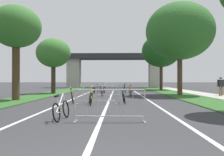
{
  "coord_description": "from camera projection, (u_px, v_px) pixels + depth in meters",
  "views": [
    {
      "loc": [
        0.56,
        -2.74,
        1.34
      ],
      "look_at": [
        0.11,
        16.24,
        1.51
      ],
      "focal_mm": 38.17,
      "sensor_mm": 36.0,
      "label": 1
    }
  ],
  "objects": [
    {
      "name": "grass_verge_left",
      "position": [
        48.0,
        94.0,
        22.79
      ],
      "size": [
        2.63,
        48.69,
        0.05
      ],
      "primitive_type": "cube",
      "color": "#2D5B26",
      "rests_on": "ground"
    },
    {
      "name": "grass_verge_right",
      "position": [
        176.0,
        94.0,
        22.51
      ],
      "size": [
        2.63,
        48.69,
        0.05
      ],
      "primitive_type": "cube",
      "color": "#2D5B26",
      "rests_on": "ground"
    },
    {
      "name": "sidewalk_path_right",
      "position": [
        201.0,
        94.0,
        22.45
      ],
      "size": [
        2.15,
        48.69,
        0.08
      ],
      "primitive_type": "cube",
      "color": "#ADA89E",
      "rests_on": "ground"
    },
    {
      "name": "lane_stripe_center",
      "position": [
        110.0,
        99.0,
        16.82
      ],
      "size": [
        0.14,
        28.17,
        0.01
      ],
      "primitive_type": "cube",
      "color": "silver",
      "rests_on": "ground"
    },
    {
      "name": "lane_stripe_right_lane",
      "position": [
        147.0,
        99.0,
        16.75
      ],
      "size": [
        0.14,
        28.17,
        0.01
      ],
      "primitive_type": "cube",
      "color": "silver",
      "rests_on": "ground"
    },
    {
      "name": "lane_stripe_left_lane",
      "position": [
        73.0,
        99.0,
        16.88
      ],
      "size": [
        0.14,
        28.17,
        0.01
      ],
      "primitive_type": "cube",
      "color": "silver",
      "rests_on": "ground"
    },
    {
      "name": "overpass_bridge",
      "position": [
        115.0,
        64.0,
        43.01
      ],
      "size": [
        21.64,
        3.72,
        6.05
      ],
      "color": "#2D2D30",
      "rests_on": "ground"
    },
    {
      "name": "tree_left_pine_far",
      "position": [
        16.0,
        28.0,
        15.57
      ],
      "size": [
        3.25,
        3.25,
        6.24
      ],
      "color": "#4C3823",
      "rests_on": "ground"
    },
    {
      "name": "tree_left_oak_near",
      "position": [
        53.0,
        53.0,
        23.69
      ],
      "size": [
        3.39,
        3.39,
        5.5
      ],
      "color": "#3D2D1E",
      "rests_on": "ground"
    },
    {
      "name": "tree_right_cypress_far",
      "position": [
        180.0,
        31.0,
        20.85
      ],
      "size": [
        5.91,
        5.91,
        8.15
      ],
      "color": "#4C3823",
      "rests_on": "ground"
    },
    {
      "name": "tree_right_pine_near",
      "position": [
        161.0,
        51.0,
        32.11
      ],
      "size": [
        5.16,
        5.16,
        7.49
      ],
      "color": "#3D2D1E",
      "rests_on": "ground"
    },
    {
      "name": "crowd_barrier_nearest",
      "position": [
        110.0,
        106.0,
        7.61
      ],
      "size": [
        2.29,
        0.46,
        1.05
      ],
      "rotation": [
        0.0,
        0.0,
        -0.01
      ],
      "color": "#ADADB2",
      "rests_on": "ground"
    },
    {
      "name": "crowd_barrier_second",
      "position": [
        97.0,
        95.0,
        13.42
      ],
      "size": [
        2.29,
        0.47,
        1.05
      ],
      "rotation": [
        0.0,
        0.0,
        -0.01
      ],
      "color": "#ADADB2",
      "rests_on": "ground"
    },
    {
      "name": "crowd_barrier_third",
      "position": [
        112.0,
        90.0,
        19.19
      ],
      "size": [
        2.3,
        0.56,
        1.05
      ],
      "rotation": [
        0.0,
        0.0,
        0.05
      ],
      "color": "#ADADB2",
      "rests_on": "ground"
    },
    {
      "name": "crowd_barrier_fourth",
      "position": [
        110.0,
        88.0,
        24.98
      ],
      "size": [
        2.29,
        0.5,
        1.05
      ],
      "rotation": [
        0.0,
        0.0,
        0.03
      ],
      "color": "#ADADB2",
      "rests_on": "ground"
    },
    {
      "name": "bicycle_orange_0",
      "position": [
        131.0,
        92.0,
        19.65
      ],
      "size": [
        0.6,
        1.66,
        0.93
      ],
      "rotation": [
        0.0,
        0.0,
        0.13
      ],
      "color": "black",
      "rests_on": "ground"
    },
    {
      "name": "bicycle_white_1",
      "position": [
        61.0,
        109.0,
        8.02
      ],
      "size": [
        0.55,
        1.61,
        0.92
      ],
      "rotation": [
        0.0,
        0.0,
        -0.09
      ],
      "color": "black",
      "rests_on": "ground"
    },
    {
      "name": "bicycle_purple_2",
      "position": [
        125.0,
        89.0,
        25.51
      ],
      "size": [
        0.43,
        1.76,
        1.0
      ],
      "rotation": [
        0.0,
        0.0,
        0.0
      ],
      "color": "black",
      "rests_on": "ground"
    },
    {
      "name": "bicycle_silver_3",
      "position": [
        104.0,
        89.0,
        24.59
      ],
      "size": [
        0.5,
        1.64,
        1.04
      ],
      "rotation": [
        0.0,
        0.0,
        0.17
      ],
      "color": "black",
      "rests_on": "ground"
    },
    {
      "name": "bicycle_blue_4",
      "position": [
        124.0,
        97.0,
        13.79
      ],
      "size": [
        0.49,
        1.68,
        0.85
      ],
      "rotation": [
        0.0,
        0.0,
        0.04
      ],
      "color": "black",
      "rests_on": "ground"
    },
    {
      "name": "bicycle_green_5",
      "position": [
        94.0,
        90.0,
        24.45
      ],
      "size": [
        0.5,
        1.62,
        0.95
      ],
      "rotation": [
        0.0,
        0.0,
        0.18
      ],
      "color": "black",
      "rests_on": "ground"
    },
    {
      "name": "bicycle_teal_6",
      "position": [
        99.0,
        89.0,
        25.41
      ],
      "size": [
        0.53,
        1.68,
        1.0
      ],
      "rotation": [
        0.0,
        0.0,
        -0.17
      ],
      "color": "black",
      "rests_on": "ground"
    },
    {
      "name": "bicycle_yellow_7",
      "position": [
        91.0,
        97.0,
        13.07
      ],
      "size": [
        0.49,
        1.77,
        1.04
      ],
      "rotation": [
        0.0,
        0.0,
        0.18
      ],
      "color": "black",
      "rests_on": "ground"
    },
    {
      "name": "bicycle_red_8",
      "position": [
        102.0,
        92.0,
        19.75
      ],
      "size": [
        0.5,
        1.61,
        0.9
      ],
      "rotation": [
        0.0,
        0.0,
        -0.01
      ],
      "color": "black",
      "rests_on": "ground"
    },
    {
      "name": "bicycle_black_9",
      "position": [
        123.0,
        90.0,
        24.4
      ],
      "size": [
        0.52,
        1.72,
        0.89
      ],
      "rotation": [
        0.0,
        0.0,
        -0.02
      ],
      "color": "black",
      "rests_on": "ground"
    },
    {
      "name": "bicycle_orange_10",
      "position": [
        72.0,
        96.0,
        13.83
      ],
      "size": [
        0.7,
        1.64,
        1.03
      ],
      "rotation": [
        0.0,
        0.0,
        0.23
      ],
      "color": "black",
      "rests_on": "ground"
    },
    {
      "name": "pedestrian_with_backpack",
      "position": [
        221.0,
        84.0,
        19.3
      ],
      "size": [
        0.59,
        0.32,
        1.64
      ],
      "rotation": [
        0.0,
        0.0,
        0.12
      ],
      "color": "olive",
      "rests_on": "ground"
    }
  ]
}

